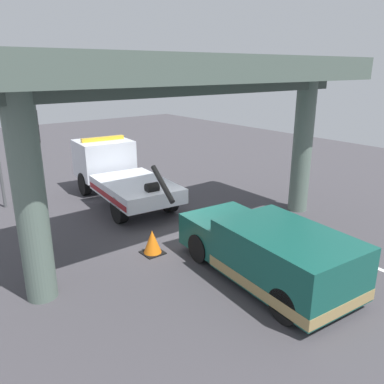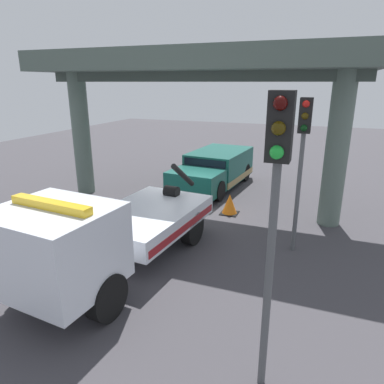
{
  "view_description": "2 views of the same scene",
  "coord_description": "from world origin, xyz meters",
  "px_view_note": "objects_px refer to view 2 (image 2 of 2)",
  "views": [
    {
      "loc": [
        -9.85,
        7.27,
        5.41
      ],
      "look_at": [
        -0.55,
        -0.02,
        1.61
      ],
      "focal_mm": 36.34,
      "sensor_mm": 36.0,
      "label": 1
    },
    {
      "loc": [
        11.08,
        4.65,
        4.65
      ],
      "look_at": [
        -0.56,
        0.16,
        0.7
      ],
      "focal_mm": 32.59,
      "sensor_mm": 36.0,
      "label": 2
    }
  ],
  "objects_px": {
    "traffic_light_far": "(275,187)",
    "traffic_cone_orange": "(230,204)",
    "tow_truck_white": "(103,234)",
    "traffic_light_near": "(303,143)",
    "towed_van_green": "(215,170)"
  },
  "relations": [
    {
      "from": "traffic_light_near",
      "to": "traffic_light_far",
      "type": "height_order",
      "value": "traffic_light_far"
    },
    {
      "from": "towed_van_green",
      "to": "traffic_cone_orange",
      "type": "height_order",
      "value": "towed_van_green"
    },
    {
      "from": "tow_truck_white",
      "to": "towed_van_green",
      "type": "distance_m",
      "value": 8.65
    },
    {
      "from": "tow_truck_white",
      "to": "traffic_cone_orange",
      "type": "distance_m",
      "value": 5.73
    },
    {
      "from": "tow_truck_white",
      "to": "traffic_cone_orange",
      "type": "bearing_deg",
      "value": 162.85
    },
    {
      "from": "traffic_light_far",
      "to": "towed_van_green",
      "type": "bearing_deg",
      "value": -158.6
    },
    {
      "from": "traffic_light_far",
      "to": "traffic_cone_orange",
      "type": "relative_size",
      "value": 6.08
    },
    {
      "from": "traffic_light_far",
      "to": "traffic_cone_orange",
      "type": "distance_m",
      "value": 8.16
    },
    {
      "from": "traffic_light_near",
      "to": "traffic_cone_orange",
      "type": "xyz_separation_m",
      "value": [
        -2.19,
        -2.49,
        -2.76
      ]
    },
    {
      "from": "traffic_cone_orange",
      "to": "towed_van_green",
      "type": "bearing_deg",
      "value": -153.7
    },
    {
      "from": "tow_truck_white",
      "to": "towed_van_green",
      "type": "bearing_deg",
      "value": 179.49
    },
    {
      "from": "tow_truck_white",
      "to": "traffic_light_near",
      "type": "distance_m",
      "value": 5.6
    },
    {
      "from": "traffic_light_far",
      "to": "traffic_cone_orange",
      "type": "xyz_separation_m",
      "value": [
        -7.19,
        -2.49,
        -2.95
      ]
    },
    {
      "from": "traffic_light_near",
      "to": "tow_truck_white",
      "type": "bearing_deg",
      "value": -52.22
    },
    {
      "from": "tow_truck_white",
      "to": "traffic_light_near",
      "type": "xyz_separation_m",
      "value": [
        -3.22,
        4.16,
        1.92
      ]
    }
  ]
}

